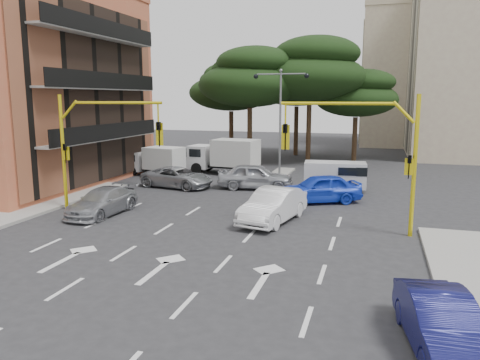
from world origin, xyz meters
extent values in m
plane|color=#28282B|center=(0.00, 0.00, 0.00)|extent=(120.00, 120.00, 0.00)
cube|color=gray|center=(0.00, 16.00, 0.07)|extent=(1.40, 6.00, 0.15)
cube|color=black|center=(-10.44, 8.00, 6.00)|extent=(0.12, 14.72, 11.20)
cube|color=black|center=(9.94, 32.00, 8.50)|extent=(0.12, 11.04, 16.20)
cube|color=tan|center=(13.00, 44.00, 8.00)|extent=(16.00, 12.00, 16.00)
cube|color=black|center=(4.94, 44.00, 7.50)|extent=(0.12, 11.04, 14.20)
cube|color=tan|center=(13.00, 44.00, 16.35)|extent=(16.15, 12.15, 0.70)
cylinder|color=#382616|center=(-4.00, 22.00, 2.48)|extent=(0.44, 0.44, 4.95)
ellipsoid|color=black|center=(-4.00, 22.00, 6.93)|extent=(9.15, 9.15, 3.87)
ellipsoid|color=black|center=(-3.40, 21.60, 8.80)|extent=(6.86, 6.86, 2.86)
ellipsoid|color=black|center=(-4.50, 22.30, 8.25)|extent=(6.07, 6.07, 2.64)
cylinder|color=#382616|center=(1.00, 24.00, 2.70)|extent=(0.44, 0.44, 5.40)
ellipsoid|color=black|center=(1.00, 24.00, 7.56)|extent=(9.98, 9.98, 4.22)
ellipsoid|color=black|center=(1.60, 23.60, 9.60)|extent=(7.49, 7.49, 3.12)
ellipsoid|color=black|center=(0.50, 24.30, 9.00)|extent=(6.62, 6.62, 2.88)
cylinder|color=#382616|center=(-7.00, 26.00, 2.25)|extent=(0.44, 0.44, 4.50)
ellipsoid|color=black|center=(-7.00, 26.00, 6.30)|extent=(8.32, 8.32, 3.52)
ellipsoid|color=black|center=(-6.40, 25.60, 8.00)|extent=(6.24, 6.24, 2.60)
ellipsoid|color=black|center=(-7.50, 26.30, 7.50)|extent=(5.52, 5.52, 2.40)
cylinder|color=#382616|center=(5.00, 26.00, 2.02)|extent=(0.44, 0.44, 4.05)
ellipsoid|color=black|center=(5.00, 26.00, 5.67)|extent=(7.49, 7.49, 3.17)
ellipsoid|color=black|center=(5.60, 25.60, 7.20)|extent=(5.62, 5.62, 2.34)
ellipsoid|color=black|center=(4.50, 26.30, 6.75)|extent=(4.97, 4.97, 2.16)
cylinder|color=#382616|center=(-1.00, 29.00, 2.48)|extent=(0.44, 0.44, 4.95)
ellipsoid|color=black|center=(-1.00, 29.00, 6.93)|extent=(9.15, 9.15, 3.87)
ellipsoid|color=black|center=(-0.40, 28.60, 8.80)|extent=(6.86, 6.86, 2.86)
ellipsoid|color=black|center=(-1.50, 29.30, 8.25)|extent=(6.07, 6.07, 2.64)
cylinder|color=yellow|center=(8.60, 2.00, 3.00)|extent=(0.18, 0.18, 6.00)
cylinder|color=yellow|center=(8.05, 2.00, 5.25)|extent=(0.95, 0.14, 0.95)
cylinder|color=yellow|center=(5.30, 2.00, 5.60)|extent=(4.80, 0.14, 0.14)
cylinder|color=yellow|center=(3.10, 2.00, 5.15)|extent=(0.08, 0.08, 0.90)
imported|color=black|center=(3.10, 2.00, 4.10)|extent=(0.20, 0.24, 1.20)
cube|color=yellow|center=(3.10, 2.08, 4.10)|extent=(0.36, 0.06, 1.10)
imported|color=black|center=(8.38, 1.85, 3.00)|extent=(0.16, 0.20, 1.00)
cube|color=yellow|center=(8.38, 1.95, 3.00)|extent=(0.35, 0.08, 0.70)
cylinder|color=yellow|center=(-8.60, 2.00, 3.00)|extent=(0.18, 0.18, 6.00)
cylinder|color=yellow|center=(-8.05, 2.00, 5.25)|extent=(0.95, 0.14, 0.95)
cylinder|color=yellow|center=(-5.30, 2.00, 5.60)|extent=(4.80, 0.14, 0.14)
cylinder|color=yellow|center=(-3.10, 2.00, 5.15)|extent=(0.08, 0.08, 0.90)
imported|color=black|center=(-3.10, 2.00, 4.10)|extent=(0.20, 0.24, 1.20)
cube|color=yellow|center=(-3.10, 2.08, 4.10)|extent=(0.36, 0.06, 1.10)
imported|color=black|center=(-8.38, 1.85, 3.00)|extent=(0.16, 0.20, 1.00)
cube|color=yellow|center=(-8.38, 1.95, 3.00)|extent=(0.35, 0.08, 0.70)
cylinder|color=slate|center=(0.00, 16.00, 3.90)|extent=(0.16, 0.16, 7.50)
cylinder|color=slate|center=(-0.90, 16.00, 7.55)|extent=(1.80, 0.10, 0.10)
sphere|color=black|center=(-1.90, 16.00, 7.40)|extent=(0.36, 0.36, 0.36)
cylinder|color=slate|center=(0.90, 16.00, 7.55)|extent=(1.80, 0.10, 0.10)
sphere|color=black|center=(1.90, 16.00, 7.40)|extent=(0.36, 0.36, 0.36)
sphere|color=slate|center=(0.00, 16.00, 7.80)|extent=(0.24, 0.24, 0.24)
imported|color=silver|center=(2.46, 2.63, 0.79)|extent=(2.61, 5.03, 1.58)
imported|color=blue|center=(4.04, 7.43, 0.80)|extent=(5.06, 3.78, 1.60)
imported|color=#96989D|center=(-6.13, 1.56, 0.66)|extent=(2.08, 4.64, 1.32)
imported|color=#919398|center=(-5.47, 9.31, 0.67)|extent=(5.15, 3.05, 1.34)
imported|color=#A8ABB1|center=(-0.41, 10.28, 0.82)|extent=(5.05, 2.60, 1.65)
imported|color=#0E0F46|center=(8.70, -7.53, 0.67)|extent=(2.09, 4.27, 1.35)
camera|label=1|loc=(7.08, -18.58, 5.86)|focal=35.00mm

